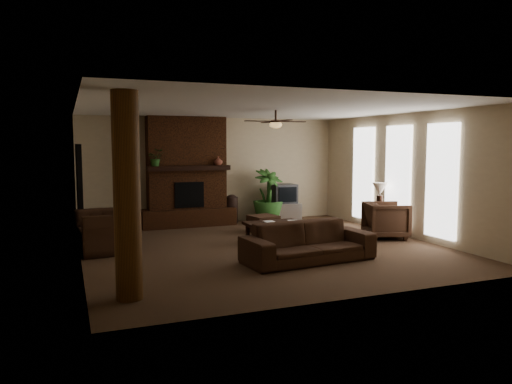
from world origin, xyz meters
name	(u,v)px	position (x,y,z in m)	size (l,w,h in m)	color
room_shell	(263,179)	(0.00, 0.00, 1.40)	(7.00, 7.00, 7.00)	brown
fireplace	(187,181)	(-0.80, 3.22, 1.16)	(2.40, 0.70, 2.80)	#4C2714
windows	(398,177)	(3.45, 0.20, 1.35)	(0.08, 3.65, 2.35)	white
log_column	(127,197)	(-2.95, -2.40, 1.40)	(0.36, 0.36, 2.80)	#5B3716
doorway	(80,194)	(-3.44, 1.80, 1.05)	(0.10, 1.00, 2.10)	black
ceiling_fan	(276,123)	(0.40, 0.30, 2.53)	(1.35, 1.35, 0.37)	black
sofa	(308,236)	(0.31, -1.38, 0.46)	(2.38, 0.69, 0.93)	#3D271A
armchair_left	(106,224)	(-2.99, 0.79, 0.53)	(1.22, 0.79, 1.07)	#3D271A
armchair_right	(386,218)	(2.93, -0.10, 0.45)	(0.87, 0.82, 0.90)	#3D271A
coffee_table	(273,225)	(0.42, 0.45, 0.37)	(1.20, 0.70, 0.43)	black
ottoman	(263,224)	(0.67, 1.62, 0.20)	(0.60, 0.60, 0.40)	#3D271A
tv_stand	(284,212)	(1.81, 2.88, 0.25)	(0.85, 0.50, 0.50)	#BCBCBF
tv	(284,194)	(1.80, 2.91, 0.76)	(0.65, 0.53, 0.52)	#37373A
floor_vase	(232,207)	(0.38, 3.15, 0.43)	(0.34, 0.34, 0.77)	#30201B
floor_plant	(268,208)	(1.31, 2.87, 0.40)	(0.81, 1.44, 0.81)	#2D5923
side_table_left	(123,232)	(-2.63, 1.28, 0.28)	(0.50, 0.50, 0.55)	black
lamp_left	(123,197)	(-2.60, 1.30, 1.00)	(0.38, 0.38, 0.65)	black
side_table_right	(377,222)	(3.12, 0.48, 0.28)	(0.50, 0.50, 0.55)	black
lamp_right	(380,191)	(3.15, 0.46, 1.00)	(0.37, 0.37, 0.65)	black
mantel_plant	(156,160)	(-1.63, 2.98, 1.72)	(0.38, 0.42, 0.33)	#2D5923
mantel_vase	(218,161)	(-0.05, 2.92, 1.67)	(0.22, 0.23, 0.22)	brown
book_a	(265,216)	(0.21, 0.41, 0.57)	(0.22, 0.03, 0.29)	#999999
book_b	(288,215)	(0.73, 0.36, 0.58)	(0.21, 0.02, 0.29)	#999999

